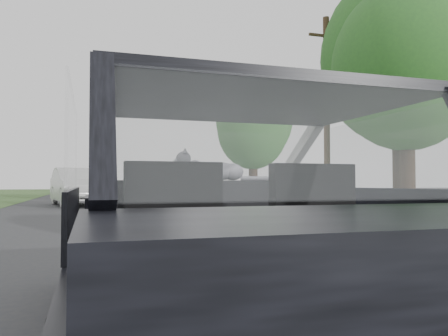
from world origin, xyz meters
TOP-DOWN VIEW (x-y plane):
  - subject_car at (0.00, 0.00)m, footprint 1.80×4.00m
  - dashboard at (0.00, 0.62)m, footprint 1.58×0.45m
  - driver_seat at (-0.40, -0.29)m, footprint 0.50×0.72m
  - passenger_seat at (0.40, -0.29)m, footprint 0.50×0.72m
  - steering_wheel at (-0.40, 0.33)m, footprint 0.36×0.36m
  - cat at (0.14, 0.66)m, footprint 0.59×0.28m
  - guardrail at (4.30, 10.00)m, footprint 0.05×90.00m
  - other_car at (-1.27, 17.29)m, footprint 2.84×5.26m
  - highway_sign at (4.98, 27.59)m, footprint 0.11×1.04m
  - utility_pole at (8.46, 13.06)m, footprint 0.33×0.33m
  - tree_0 at (9.77, 9.93)m, footprint 6.16×6.16m
  - tree_1 at (10.54, 11.27)m, footprint 6.93×6.93m
  - tree_2 at (9.06, 23.04)m, footprint 5.83×5.83m
  - tree_3 at (12.34, 31.21)m, footprint 6.50×6.50m

SIDE VIEW (x-z plane):
  - guardrail at x=4.30m, z-range 0.42..0.74m
  - subject_car at x=0.00m, z-range 0.00..1.45m
  - other_car at x=-1.27m, z-range 0.00..1.64m
  - dashboard at x=0.00m, z-range 0.70..1.00m
  - driver_seat at x=-0.40m, z-range 0.67..1.09m
  - passenger_seat at x=0.40m, z-range 0.67..1.09m
  - steering_wheel at x=-0.40m, z-range 0.90..0.94m
  - cat at x=0.14m, z-range 0.96..1.21m
  - highway_sign at x=4.98m, z-range 0.00..2.60m
  - tree_2 at x=9.06m, z-range 0.00..6.78m
  - tree_0 at x=9.77m, z-range 0.00..7.76m
  - utility_pole at x=8.46m, z-range 0.00..7.80m
  - tree_1 at x=10.54m, z-range 0.00..8.93m
  - tree_3 at x=12.34m, z-range 0.00..9.73m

